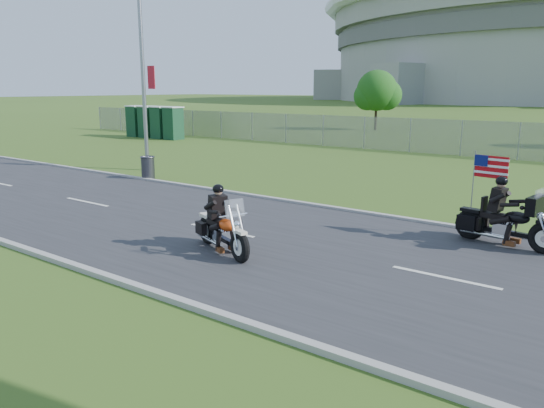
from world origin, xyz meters
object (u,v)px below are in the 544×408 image
Objects in this scene: trash_can at (148,168)px; porta_toilet_b at (160,123)px; motorcycle_lead at (222,232)px; porta_toilet_a at (173,124)px; motorcycle_follow at (506,223)px; streetlight at (146,44)px; porta_toilet_d at (136,122)px; porta_toilet_c at (148,122)px.

porta_toilet_b is at bearing 136.62° from trash_can.
trash_can is (-9.21, 5.66, -0.04)m from motorcycle_lead.
porta_toilet_a is 29.85m from motorcycle_follow.
streetlight reaches higher than porta_toilet_d.
porta_toilet_c is 32.36m from motorcycle_follow.
trash_can is (13.44, -12.70, -0.68)m from porta_toilet_b.
streetlight reaches higher than motorcycle_follow.
motorcycle_follow is at bearing -4.94° from trash_can.
porta_toilet_d is 33.63m from motorcycle_follow.
porta_toilet_b reaches higher than motorcycle_follow.
motorcycle_lead is (21.24, -18.36, -0.64)m from porta_toilet_a.
porta_toilet_c is (-12.82, 10.78, -4.49)m from streetlight.
motorcycle_lead is at bearing -35.81° from porta_toilet_d.
porta_toilet_a is 2.43× the size of trash_can.
motorcycle_lead reaches higher than trash_can.
porta_toilet_c is 1.00× the size of motorcycle_lead.
motorcycle_lead is (25.44, -18.36, -0.64)m from porta_toilet_d.
trash_can is (2.02, -1.92, -5.17)m from streetlight.
motorcycle_lead is at bearing -40.83° from porta_toilet_a.
porta_toilet_b is 0.90× the size of motorcycle_follow.
porta_toilet_d is (-14.22, 10.78, -4.49)m from streetlight.
motorcycle_lead is (24.04, -18.36, -0.64)m from porta_toilet_c.
streetlight reaches higher than trash_can.
motorcycle_follow is 2.69× the size of trash_can.
trash_can is at bearing -43.55° from streetlight.
trash_can is (14.84, -12.70, -0.68)m from porta_toilet_c.
porta_toilet_a is at bearing 133.47° from trash_can.
porta_toilet_a is at bearing 160.46° from motorcycle_follow.
porta_toilet_d is 0.90× the size of motorcycle_follow.
motorcycle_follow is at bearing -10.92° from streetlight.
porta_toilet_b is 31.10m from motorcycle_follow.
motorcycle_follow is (29.19, -13.94, -0.56)m from porta_toilet_c.
porta_toilet_a is at bearing 160.84° from motorcycle_lead.
porta_toilet_b is 2.80m from porta_toilet_d.
streetlight is at bearing -43.35° from porta_toilet_b.
porta_toilet_b is 1.00× the size of motorcycle_lead.
streetlight is 10.56× the size of trash_can.
streetlight is at bearing 167.64° from motorcycle_lead.
streetlight is 5.87m from trash_can.
porta_toilet_b is 2.43× the size of trash_can.
porta_toilet_a is 1.00× the size of porta_toilet_d.
streetlight is 4.37× the size of motorcycle_lead.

